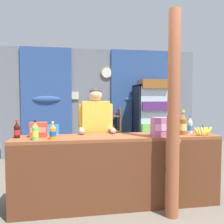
# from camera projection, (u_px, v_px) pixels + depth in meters

# --- Properties ---
(ground_plane) EXTENTS (8.28, 8.28, 0.00)m
(ground_plane) POSITION_uv_depth(u_px,v_px,m) (116.00, 182.00, 4.08)
(ground_plane) COLOR #665B51
(back_wall_curtained) EXTENTS (4.73, 0.22, 2.59)m
(back_wall_curtained) POSITION_uv_depth(u_px,v_px,m) (101.00, 102.00, 5.93)
(back_wall_curtained) COLOR slate
(back_wall_curtained) RESTS_ON ground
(stall_counter) EXTENTS (2.66, 0.51, 0.92)m
(stall_counter) POSITION_uv_depth(u_px,v_px,m) (119.00, 165.00, 3.07)
(stall_counter) COLOR brown
(stall_counter) RESTS_ON ground
(timber_post) EXTENTS (0.18, 0.15, 2.43)m
(timber_post) POSITION_uv_depth(u_px,v_px,m) (173.00, 120.00, 2.82)
(timber_post) COLOR #995133
(timber_post) RESTS_ON ground
(drink_fridge) EXTENTS (0.72, 0.70, 1.82)m
(drink_fridge) POSITION_uv_depth(u_px,v_px,m) (151.00, 115.00, 5.63)
(drink_fridge) COLOR black
(drink_fridge) RESTS_ON ground
(bottle_shelf_rack) EXTENTS (0.48, 0.28, 1.16)m
(bottle_shelf_rack) POSITION_uv_depth(u_px,v_px,m) (110.00, 132.00, 5.72)
(bottle_shelf_rack) COLOR brown
(bottle_shelf_rack) RESTS_ON ground
(plastic_lawn_chair) EXTENTS (0.58, 0.58, 0.86)m
(plastic_lawn_chair) POSITION_uv_depth(u_px,v_px,m) (51.00, 143.00, 4.92)
(plastic_lawn_chair) COLOR #3884D6
(plastic_lawn_chair) RESTS_ON ground
(shopkeeper) EXTENTS (0.51, 0.42, 1.55)m
(shopkeeper) POSITION_uv_depth(u_px,v_px,m) (96.00, 128.00, 3.54)
(shopkeeper) COLOR #28282D
(shopkeeper) RESTS_ON ground
(soda_bottle_iced_tea) EXTENTS (0.10, 0.10, 0.33)m
(soda_bottle_iced_tea) POSITION_uv_depth(u_px,v_px,m) (183.00, 124.00, 3.23)
(soda_bottle_iced_tea) COLOR brown
(soda_bottle_iced_tea) RESTS_ON stall_counter
(soda_bottle_lime_soda) EXTENTS (0.08, 0.08, 0.23)m
(soda_bottle_lime_soda) POSITION_uv_depth(u_px,v_px,m) (35.00, 132.00, 2.84)
(soda_bottle_lime_soda) COLOR #75C64C
(soda_bottle_lime_soda) RESTS_ON stall_counter
(soda_bottle_orange_soda) EXTENTS (0.08, 0.08, 0.21)m
(soda_bottle_orange_soda) POSITION_uv_depth(u_px,v_px,m) (53.00, 132.00, 2.89)
(soda_bottle_orange_soda) COLOR orange
(soda_bottle_orange_soda) RESTS_ON stall_counter
(soda_bottle_cola) EXTENTS (0.07, 0.07, 0.23)m
(soda_bottle_cola) POSITION_uv_depth(u_px,v_px,m) (17.00, 130.00, 2.97)
(soda_bottle_cola) COLOR black
(soda_bottle_cola) RESTS_ON stall_counter
(soda_bottle_water) EXTENTS (0.07, 0.07, 0.25)m
(soda_bottle_water) POSITION_uv_depth(u_px,v_px,m) (190.00, 126.00, 3.34)
(soda_bottle_water) COLOR silver
(soda_bottle_water) RESTS_ON stall_counter
(snack_box_crackers) EXTENTS (0.21, 0.12, 0.19)m
(snack_box_crackers) POSITION_uv_depth(u_px,v_px,m) (39.00, 130.00, 3.06)
(snack_box_crackers) COLOR #E5422D
(snack_box_crackers) RESTS_ON stall_counter
(snack_box_wafer) EXTENTS (0.23, 0.15, 0.24)m
(snack_box_wafer) POSITION_uv_depth(u_px,v_px,m) (161.00, 127.00, 3.10)
(snack_box_wafer) COLOR #B76699
(snack_box_wafer) RESTS_ON stall_counter
(banana_bunch) EXTENTS (0.27, 0.06, 0.16)m
(banana_bunch) POSITION_uv_depth(u_px,v_px,m) (203.00, 131.00, 3.15)
(banana_bunch) COLOR #DBCC42
(banana_bunch) RESTS_ON stall_counter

